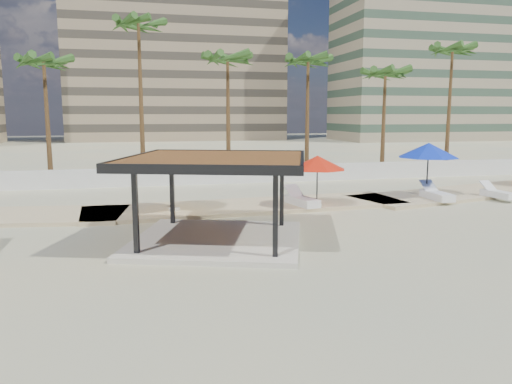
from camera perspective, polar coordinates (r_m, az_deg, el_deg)
ground at (r=17.84m, az=-2.12°, el=-6.18°), size 200.00×200.00×0.00m
promenade at (r=25.55m, az=-1.07°, el=-1.44°), size 44.45×7.97×0.24m
boundary_wall at (r=33.31m, az=-7.50°, el=1.84°), size 56.00×0.30×1.20m
building_mid at (r=95.67m, az=-9.17°, el=14.54°), size 38.00×16.00×30.40m
building_east at (r=98.32m, az=19.02°, el=15.79°), size 32.00×15.00×36.40m
pavilion_central at (r=18.01m, az=-4.52°, el=0.08°), size 7.91×7.91×3.16m
umbrella_b at (r=23.31m, az=-9.47°, el=3.52°), size 3.09×3.09×2.71m
umbrella_c at (r=24.33m, az=7.04°, el=3.34°), size 2.80×2.80×2.48m
umbrella_d at (r=28.62m, az=19.12°, el=4.51°), size 3.59×3.59×2.93m
lounger_b at (r=24.85m, az=5.23°, el=-0.98°), size 1.25×2.48×0.90m
lounger_c at (r=30.06m, az=25.90°, el=-0.17°), size 0.93×2.18×0.80m
lounger_d at (r=28.13m, az=19.91°, el=-0.32°), size 0.84×2.39×0.90m
palm_c at (r=35.58m, az=-23.08°, el=13.04°), size 3.00×3.00×8.78m
palm_d at (r=36.22m, az=-13.27°, el=17.41°), size 3.00×3.00×11.46m
palm_e at (r=36.03m, az=-3.25°, el=14.47°), size 3.00×3.00×9.32m
palm_f at (r=37.74m, az=5.98°, el=14.19°), size 3.00×3.00×9.32m
palm_g at (r=39.69m, az=14.56°, el=12.58°), size 3.00×3.00×8.51m
palm_h at (r=43.45m, az=21.52°, el=14.36°), size 3.00×3.00×10.48m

